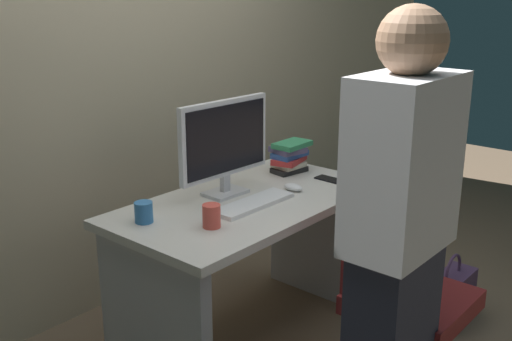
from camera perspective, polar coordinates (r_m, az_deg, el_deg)
ground_plane at (r=3.17m, az=-0.71°, el=-15.22°), size 9.00×9.00×0.00m
wall_back at (r=3.33m, az=-12.49°, el=13.29°), size 6.40×0.10×3.00m
desk at (r=2.94m, az=-0.75°, el=-6.98°), size 1.32×0.71×0.73m
office_chair at (r=2.64m, az=13.17°, el=-12.06°), size 0.52×0.52×0.94m
person_at_desk at (r=2.11m, az=13.04°, el=-7.31°), size 0.40×0.24×1.64m
monitor at (r=2.85m, az=-2.94°, el=2.66°), size 0.54×0.15×0.46m
keyboard at (r=2.77m, az=-0.22°, el=-3.09°), size 0.43×0.14×0.02m
mouse at (r=2.97m, az=3.50°, el=-1.57°), size 0.06×0.10×0.03m
cup_near_keyboard at (r=2.52m, az=-4.18°, el=-4.26°), size 0.08×0.08×0.10m
cup_by_monitor at (r=2.61m, az=-10.45°, el=-3.86°), size 0.08×0.08×0.09m
book_stack at (r=3.25m, az=3.15°, el=1.34°), size 0.22×0.18×0.17m
cell_phone at (r=3.15m, az=6.86°, el=-0.82°), size 0.08×0.15×0.01m
handbag at (r=3.39m, az=17.71°, el=-11.20°), size 0.34×0.14×0.38m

